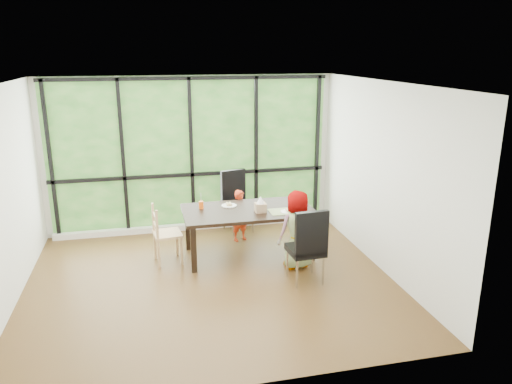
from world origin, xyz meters
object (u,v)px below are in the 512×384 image
at_px(chair_end_beech, 167,234).
at_px(child_toddler, 240,215).
at_px(child_older, 296,230).
at_px(orange_cup, 201,205).
at_px(green_cup, 304,207).
at_px(white_mug, 306,202).
at_px(dining_table, 248,232).
at_px(chair_interior_leather, 306,245).
at_px(plate_far, 229,206).
at_px(tissue_box, 261,208).
at_px(chair_window_leather, 238,202).
at_px(plate_near, 287,212).

relative_size(chair_end_beech, child_toddler, 1.03).
xyz_separation_m(child_older, orange_cup, (-1.29, 0.80, 0.22)).
relative_size(green_cup, white_mug, 1.74).
height_order(dining_table, orange_cup, orange_cup).
height_order(chair_interior_leather, child_older, child_older).
bearing_deg(child_older, orange_cup, -42.19).
bearing_deg(child_toddler, chair_end_beech, -175.22).
relative_size(plate_far, tissue_box, 1.47).
bearing_deg(tissue_box, dining_table, 133.70).
distance_m(chair_window_leather, child_toddler, 0.43).
distance_m(chair_end_beech, orange_cup, 0.68).
relative_size(chair_end_beech, white_mug, 11.55).
height_order(chair_window_leather, green_cup, chair_window_leather).
xyz_separation_m(white_mug, tissue_box, (-0.78, -0.19, 0.03)).
relative_size(chair_window_leather, chair_end_beech, 1.20).
bearing_deg(white_mug, child_older, -119.05).
bearing_deg(chair_window_leather, chair_interior_leather, -91.13).
distance_m(chair_end_beech, child_toddler, 1.39).
relative_size(child_toddler, orange_cup, 7.54).
relative_size(chair_interior_leather, plate_near, 5.15).
height_order(plate_far, plate_near, plate_far).
distance_m(chair_window_leather, white_mug, 1.38).
distance_m(white_mug, tissue_box, 0.80).
xyz_separation_m(plate_near, tissue_box, (-0.39, 0.10, 0.06)).
bearing_deg(green_cup, dining_table, 160.49).
height_order(child_older, plate_far, child_older).
bearing_deg(plate_near, dining_table, 154.63).
bearing_deg(chair_window_leather, tissue_box, -100.06).
xyz_separation_m(plate_near, green_cup, (0.26, -0.03, 0.06)).
xyz_separation_m(child_older, white_mug, (0.35, 0.63, 0.20)).
bearing_deg(green_cup, chair_end_beech, 171.66).
bearing_deg(child_toddler, plate_far, -144.39).
bearing_deg(child_older, chair_interior_leather, 78.27).
height_order(plate_near, white_mug, white_mug).
relative_size(child_toddler, plate_far, 3.71).
height_order(chair_window_leather, chair_end_beech, chair_window_leather).
relative_size(chair_window_leather, plate_far, 4.57).
xyz_separation_m(chair_end_beech, child_older, (1.83, -0.61, 0.14)).
distance_m(green_cup, tissue_box, 0.66).
bearing_deg(plate_far, green_cup, -26.01).
distance_m(child_older, plate_far, 1.20).
bearing_deg(green_cup, child_toddler, 131.08).
relative_size(chair_window_leather, orange_cup, 9.29).
relative_size(chair_interior_leather, tissue_box, 6.71).
relative_size(chair_end_beech, child_older, 0.77).
bearing_deg(white_mug, dining_table, -178.25).
bearing_deg(orange_cup, child_toddler, 31.92).
xyz_separation_m(dining_table, plate_near, (0.55, -0.26, 0.38)).
bearing_deg(plate_far, orange_cup, -176.35).
height_order(child_older, white_mug, child_older).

